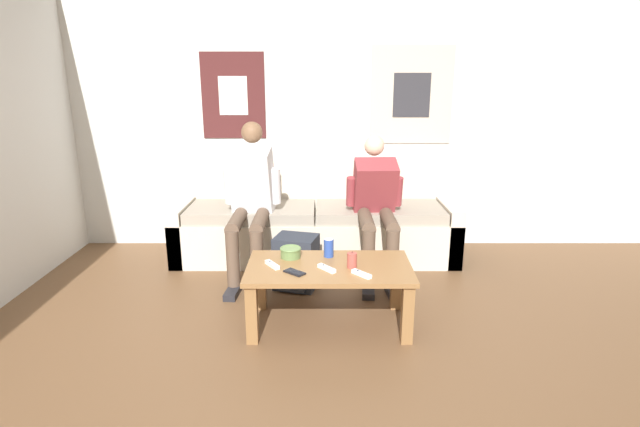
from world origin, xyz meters
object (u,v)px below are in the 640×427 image
(coffee_table, at_px, (328,277))
(person_seated_teen, at_px, (375,202))
(person_seated_adult, at_px, (249,196))
(cell_phone, at_px, (293,272))
(backpack, at_px, (295,264))
(drink_can_blue, at_px, (327,248))
(game_controller_near_left, at_px, (271,265))
(game_controller_near_right, at_px, (360,274))
(couch, at_px, (314,225))
(pillar_candle, at_px, (351,260))
(game_controller_far_center, at_px, (325,268))
(ceramic_bowl, at_px, (289,252))

(coffee_table, bearing_deg, person_seated_teen, 66.71)
(person_seated_adult, height_order, cell_phone, person_seated_adult)
(backpack, distance_m, drink_can_blue, 0.56)
(game_controller_near_left, height_order, game_controller_near_right, same)
(couch, height_order, drink_can_blue, couch)
(coffee_table, distance_m, pillar_candle, 0.19)
(pillar_candle, xyz_separation_m, game_controller_near_left, (-0.51, 0.02, -0.04))
(pillar_candle, relative_size, game_controller_far_center, 0.83)
(backpack, xyz_separation_m, game_controller_near_right, (0.44, -0.75, 0.23))
(person_seated_adult, height_order, ceramic_bowl, person_seated_adult)
(ceramic_bowl, relative_size, game_controller_far_center, 1.08)
(game_controller_near_left, bearing_deg, person_seated_adult, 105.34)
(person_seated_teen, distance_m, game_controller_near_right, 1.11)
(pillar_candle, height_order, game_controller_far_center, pillar_candle)
(backpack, height_order, drink_can_blue, drink_can_blue)
(pillar_candle, xyz_separation_m, game_controller_near_right, (0.05, -0.13, -0.04))
(pillar_candle, xyz_separation_m, drink_can_blue, (-0.14, 0.20, 0.01))
(couch, xyz_separation_m, backpack, (-0.15, -0.71, -0.09))
(coffee_table, xyz_separation_m, game_controller_far_center, (-0.02, -0.08, 0.09))
(person_seated_adult, xyz_separation_m, drink_can_blue, (0.62, -0.76, -0.17))
(coffee_table, height_order, person_seated_teen, person_seated_teen)
(person_seated_teen, xyz_separation_m, ceramic_bowl, (-0.65, -0.77, -0.14))
(coffee_table, relative_size, person_seated_teen, 0.96)
(game_controller_near_right, distance_m, game_controller_far_center, 0.23)
(coffee_table, height_order, pillar_candle, pillar_candle)
(coffee_table, height_order, drink_can_blue, drink_can_blue)
(ceramic_bowl, xyz_separation_m, game_controller_far_center, (0.24, -0.23, -0.03))
(person_seated_adult, bearing_deg, ceramic_bowl, -64.71)
(coffee_table, relative_size, ceramic_bowl, 7.41)
(drink_can_blue, bearing_deg, game_controller_far_center, -93.91)
(game_controller_near_left, xyz_separation_m, game_controller_far_center, (0.35, -0.06, 0.00))
(person_seated_adult, bearing_deg, backpack, -41.63)
(backpack, xyz_separation_m, pillar_candle, (0.39, -0.62, 0.27))
(backpack, relative_size, drink_can_blue, 3.30)
(game_controller_near_right, relative_size, cell_phone, 0.89)
(pillar_candle, bearing_deg, person_seated_teen, 75.20)
(coffee_table, xyz_separation_m, cell_phone, (-0.22, -0.12, 0.08))
(couch, height_order, pillar_candle, couch)
(game_controller_near_left, relative_size, cell_phone, 0.95)
(pillar_candle, bearing_deg, ceramic_bowl, 155.42)
(person_seated_adult, relative_size, ceramic_bowl, 8.55)
(person_seated_teen, distance_m, game_controller_far_center, 1.09)
(person_seated_adult, distance_m, drink_can_blue, 0.99)
(couch, bearing_deg, coffee_table, -85.68)
(game_controller_far_center, bearing_deg, backpack, 108.89)
(person_seated_teen, xyz_separation_m, cell_phone, (-0.61, -1.04, -0.18))
(couch, height_order, person_seated_adult, person_seated_adult)
(person_seated_adult, bearing_deg, cell_phone, -68.84)
(couch, bearing_deg, cell_phone, -94.73)
(person_seated_adult, height_order, game_controller_near_left, person_seated_adult)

